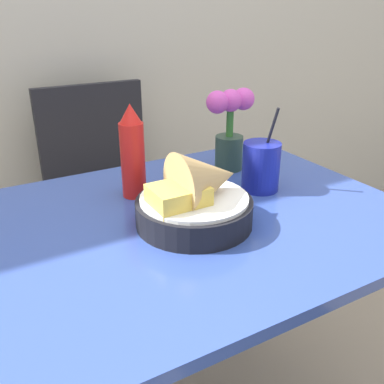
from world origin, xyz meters
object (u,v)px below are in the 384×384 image
at_px(ketchup_bottle, 132,153).
at_px(flower_vase, 230,125).
at_px(chair_far_window, 104,185).
at_px(food_basket, 198,198).
at_px(drink_cup, 261,168).

distance_m(ketchup_bottle, flower_vase, 0.30).
xyz_separation_m(chair_far_window, ketchup_bottle, (-0.10, -0.57, 0.31)).
bearing_deg(food_basket, flower_vase, 44.85).
bearing_deg(food_basket, chair_far_window, 86.95).
relative_size(chair_far_window, drink_cup, 4.32).
xyz_separation_m(ketchup_bottle, drink_cup, (0.28, -0.12, -0.05)).
height_order(ketchup_bottle, flower_vase, ketchup_bottle).
xyz_separation_m(chair_far_window, flower_vase, (0.19, -0.53, 0.33)).
xyz_separation_m(chair_far_window, food_basket, (-0.04, -0.76, 0.26)).
bearing_deg(flower_vase, drink_cup, -94.32).
relative_size(food_basket, drink_cup, 1.16).
relative_size(food_basket, ketchup_bottle, 1.10).
bearing_deg(drink_cup, ketchup_bottle, 157.25).
bearing_deg(drink_cup, chair_far_window, 104.85).
height_order(food_basket, flower_vase, flower_vase).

